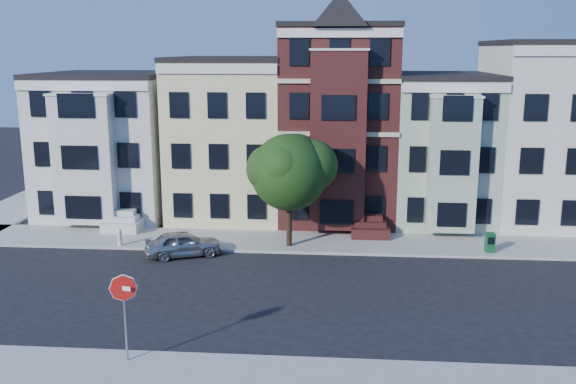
# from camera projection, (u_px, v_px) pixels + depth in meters

# --- Properties ---
(ground) EXTENTS (120.00, 120.00, 0.00)m
(ground) POSITION_uv_depth(u_px,v_px,m) (335.00, 297.00, 28.42)
(ground) COLOR black
(far_sidewalk) EXTENTS (60.00, 4.00, 0.15)m
(far_sidewalk) POSITION_uv_depth(u_px,v_px,m) (336.00, 243.00, 36.19)
(far_sidewalk) COLOR #9E9B93
(far_sidewalk) RESTS_ON ground
(house_white) EXTENTS (8.00, 9.00, 9.00)m
(house_white) POSITION_uv_depth(u_px,v_px,m) (113.00, 145.00, 42.73)
(house_white) COLOR silver
(house_white) RESTS_ON ground
(house_yellow) EXTENTS (7.00, 9.00, 10.00)m
(house_yellow) POSITION_uv_depth(u_px,v_px,m) (231.00, 139.00, 41.99)
(house_yellow) COLOR beige
(house_yellow) RESTS_ON ground
(house_brown) EXTENTS (7.00, 9.00, 12.00)m
(house_brown) POSITION_uv_depth(u_px,v_px,m) (338.00, 125.00, 41.22)
(house_brown) COLOR #3A1613
(house_brown) RESTS_ON ground
(house_green) EXTENTS (6.00, 9.00, 9.00)m
(house_green) POSITION_uv_depth(u_px,v_px,m) (440.00, 149.00, 41.04)
(house_green) COLOR #9EB095
(house_green) RESTS_ON ground
(house_cream) EXTENTS (8.00, 9.00, 11.00)m
(house_cream) POSITION_uv_depth(u_px,v_px,m) (553.00, 135.00, 40.27)
(house_cream) COLOR beige
(house_cream) RESTS_ON ground
(street_tree) EXTENTS (6.77, 6.77, 7.68)m
(street_tree) POSITION_uv_depth(u_px,v_px,m) (289.00, 178.00, 34.61)
(street_tree) COLOR #244518
(street_tree) RESTS_ON far_sidewalk
(parked_car) EXTENTS (4.33, 2.98, 1.37)m
(parked_car) POSITION_uv_depth(u_px,v_px,m) (183.00, 244.00, 33.97)
(parked_car) COLOR #A2A4AA
(parked_car) RESTS_ON ground
(newspaper_box) EXTENTS (0.50, 0.45, 1.05)m
(newspaper_box) POSITION_uv_depth(u_px,v_px,m) (490.00, 242.00, 34.22)
(newspaper_box) COLOR #18532B
(newspaper_box) RESTS_ON far_sidewalk
(fire_hydrant) EXTENTS (0.34, 0.34, 0.75)m
(fire_hydrant) POSITION_uv_depth(u_px,v_px,m) (120.00, 239.00, 35.38)
(fire_hydrant) COLOR silver
(fire_hydrant) RESTS_ON far_sidewalk
(stop_sign) EXTENTS (0.99, 0.30, 3.57)m
(stop_sign) POSITION_uv_depth(u_px,v_px,m) (125.00, 312.00, 21.99)
(stop_sign) COLOR red
(stop_sign) RESTS_ON near_sidewalk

